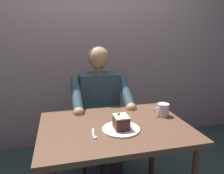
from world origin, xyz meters
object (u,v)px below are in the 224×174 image
dining_table (114,137)px  dessert_spoon (94,135)px  seated_person (101,111)px  cake_slice (121,122)px  chair (98,118)px  coffee_cup (163,110)px

dining_table → dessert_spoon: (0.16, 0.12, 0.09)m
seated_person → cake_slice: size_ratio=10.75×
dining_table → dessert_spoon: 0.22m
chair → dessert_spoon: (0.16, 0.79, 0.22)m
coffee_cup → dessert_spoon: (0.57, 0.19, -0.05)m
chair → seated_person: size_ratio=0.73×
dining_table → coffee_cup: size_ratio=8.26×
dining_table → chair: 0.69m
dining_table → cake_slice: 0.17m
coffee_cup → dessert_spoon: 0.60m
seated_person → dining_table: bearing=90.0°
dining_table → coffee_cup: (-0.41, -0.08, 0.14)m
cake_slice → coffee_cup: 0.41m
seated_person → coffee_cup: size_ratio=9.93×
cake_slice → dessert_spoon: 0.20m
dessert_spoon → seated_person: bearing=-104.7°
seated_person → dessert_spoon: 0.65m
coffee_cup → seated_person: bearing=-46.3°
dining_table → chair: chair is taller
dining_table → cake_slice: (-0.02, 0.08, 0.14)m
cake_slice → dessert_spoon: (0.19, 0.04, -0.05)m
chair → dining_table: bearing=90.0°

